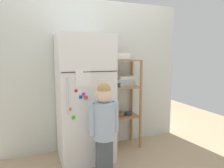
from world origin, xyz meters
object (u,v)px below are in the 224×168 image
at_px(pantry_shelf_unit, 124,93).
at_px(fruit_bin, 122,57).
at_px(refrigerator, 85,98).
at_px(child_standing, 104,120).

xyz_separation_m(pantry_shelf_unit, fruit_bin, (-0.03, 0.01, 0.51)).
distance_m(refrigerator, child_standing, 0.51).
bearing_deg(fruit_bin, pantry_shelf_unit, -24.66).
relative_size(refrigerator, pantry_shelf_unit, 1.25).
height_order(child_standing, fruit_bin, fruit_bin).
bearing_deg(pantry_shelf_unit, fruit_bin, 155.34).
relative_size(child_standing, pantry_shelf_unit, 0.82).
xyz_separation_m(refrigerator, child_standing, (0.09, -0.48, -0.16)).
xyz_separation_m(child_standing, fruit_bin, (0.48, 0.62, 0.67)).
distance_m(pantry_shelf_unit, fruit_bin, 0.51).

